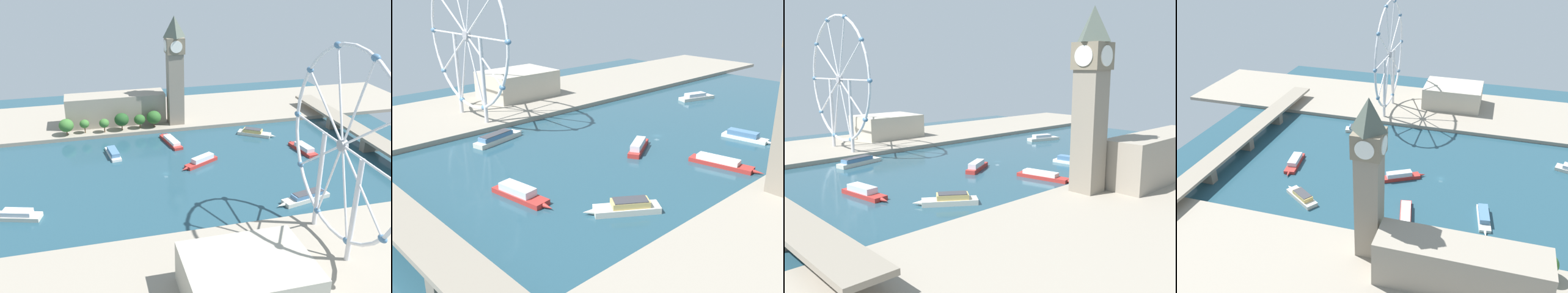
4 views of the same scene
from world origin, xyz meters
TOP-DOWN VIEW (x-y plane):
  - ground_plane at (0.00, 0.00)m, footprint 407.86×407.86m
  - riverbank_left at (-118.93, 0.00)m, footprint 90.00×520.00m
  - riverbank_right at (118.93, 0.00)m, footprint 90.00×520.00m
  - clock_tower at (-87.47, 25.50)m, footprint 15.46×15.46m
  - parliament_block at (-99.99, -23.40)m, footprint 22.00×81.80m
  - tree_row_embankment at (-81.12, -25.32)m, footprint 12.81×81.72m
  - ferris_wheel at (99.83, 63.99)m, footprint 94.94×3.20m
  - riverside_hall at (128.39, 9.22)m, footprint 39.17×52.03m
  - tour_boat_0 at (-8.39, 26.56)m, footprint 18.85×29.34m
  - tour_boat_1 at (-38.61, -31.74)m, footprint 30.22×10.45m
  - tour_boat_2 at (55.72, 73.81)m, footprint 13.88×36.41m
  - tour_boat_3 at (-50.39, 82.67)m, footprint 21.47×28.27m
  - tour_boat_4 at (33.97, -91.60)m, footprint 15.65×33.50m
  - tour_boat_5 at (-40.37, -121.20)m, footprint 26.79×13.98m
  - tour_boat_6 at (-50.72, 13.76)m, footprint 36.65×12.84m
  - tour_boat_7 at (-11.64, 106.09)m, footprint 32.41×11.49m

SIDE VIEW (x-z plane):
  - ground_plane at x=0.00m, z-range 0.00..0.00m
  - riverbank_left at x=-118.93m, z-range 0.00..3.00m
  - riverbank_right at x=118.93m, z-range 0.00..3.00m
  - tour_boat_6 at x=-50.72m, z-range -0.34..4.02m
  - tour_boat_1 at x=-38.61m, z-range -0.38..4.47m
  - tour_boat_4 at x=33.97m, z-range -0.51..4.73m
  - tour_boat_3 at x=-50.39m, z-range -0.54..4.90m
  - tour_boat_7 at x=-11.64m, z-range -0.48..4.87m
  - tour_boat_2 at x=55.72m, z-range -0.41..4.89m
  - tour_boat_5 at x=-40.37m, z-range -0.48..4.96m
  - tour_boat_0 at x=-8.39m, z-range -0.47..5.21m
  - tree_row_embankment at x=-81.12m, z-range 4.13..18.47m
  - riverside_hall at x=128.39m, z-range 3.00..22.39m
  - parliament_block at x=-99.99m, z-range 3.00..28.09m
  - clock_tower at x=-87.47m, z-range 4.87..93.40m
  - ferris_wheel at x=99.83m, z-range 5.08..103.03m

